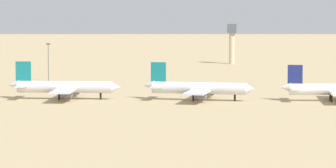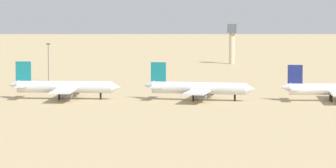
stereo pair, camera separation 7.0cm
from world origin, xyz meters
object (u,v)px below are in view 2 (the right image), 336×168
parked_jet_teal_2 (198,88)px  parked_jet_navy_3 (334,89)px  control_tower (232,40)px  parked_jet_teal_1 (64,87)px  light_pole_mid (48,59)px

parked_jet_teal_2 → parked_jet_navy_3: parked_jet_teal_2 is taller
control_tower → parked_jet_navy_3: bearing=-74.9°
parked_jet_teal_1 → parked_jet_teal_2: parked_jet_teal_1 is taller
parked_jet_navy_3 → light_pole_mid: (-127.15, 72.28, 5.36)m
parked_jet_teal_1 → control_tower: size_ratio=1.90×
control_tower → light_pole_mid: 144.14m
parked_jet_teal_1 → parked_jet_navy_3: 100.94m
parked_jet_teal_2 → light_pole_mid: 108.27m
parked_jet_teal_2 → control_tower: bearing=95.0°
parked_jet_teal_1 → parked_jet_teal_2: 50.60m
parked_jet_teal_1 → parked_jet_navy_3: bearing=0.2°
parked_jet_teal_1 → parked_jet_teal_2: size_ratio=1.01×
parked_jet_teal_1 → light_pole_mid: (-26.44, 79.06, 5.10)m
parked_jet_navy_3 → control_tower: size_ratio=1.80×
light_pole_mid → parked_jet_navy_3: bearing=-29.6°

